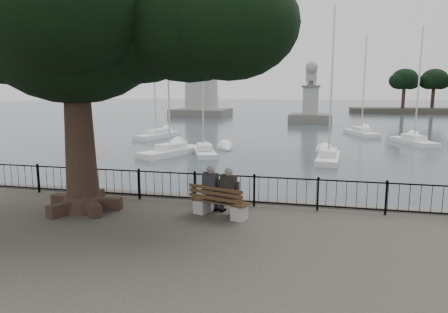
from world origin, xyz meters
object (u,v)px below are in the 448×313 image
(lighthouse, at_px, (201,46))
(lion_monument, at_px, (310,108))
(person_right, at_px, (231,194))
(person_left, at_px, (213,192))
(bench, at_px, (219,205))
(tree, at_px, (100,17))

(lighthouse, relative_size, lion_monument, 3.40)
(person_right, bearing_deg, lion_monument, 88.25)
(lighthouse, bearing_deg, lion_monument, -31.11)
(person_left, bearing_deg, bench, -38.69)
(person_left, xyz_separation_m, tree, (-3.31, -0.29, 5.11))
(bench, height_order, tree, tree)
(lighthouse, xyz_separation_m, lion_monument, (20.00, -12.07, -10.50))
(bench, bearing_deg, person_right, -0.78)
(bench, distance_m, lion_monument, 48.75)
(person_right, bearing_deg, bench, 179.22)
(bench, xyz_separation_m, person_right, (0.36, -0.00, 0.37))
(person_right, bearing_deg, tree, -178.52)
(person_right, height_order, lion_monument, lion_monument)
(tree, xyz_separation_m, lion_monument, (5.39, 48.81, -4.58))
(lighthouse, height_order, lion_monument, lighthouse)
(person_left, relative_size, lighthouse, 0.05)
(lighthouse, bearing_deg, tree, -76.51)
(bench, relative_size, tree, 0.18)
(person_right, distance_m, tree, 6.43)
(person_right, height_order, lighthouse, lighthouse)
(lighthouse, bearing_deg, person_right, -73.06)
(person_right, relative_size, lion_monument, 0.17)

